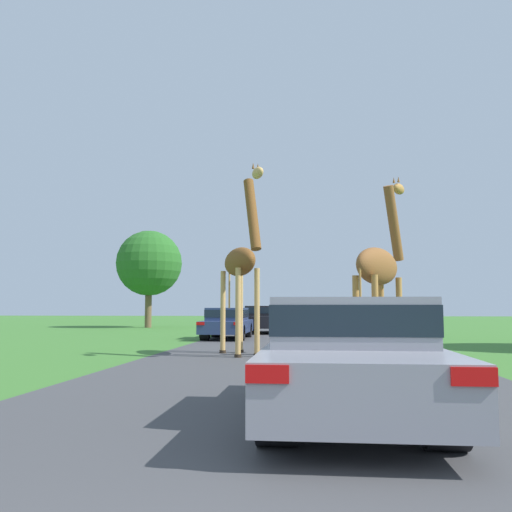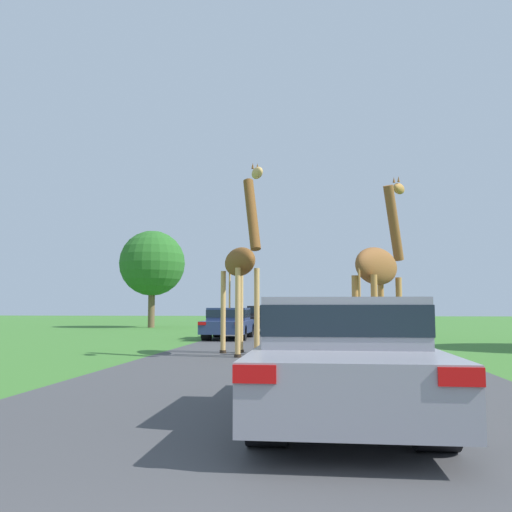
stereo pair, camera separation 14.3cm
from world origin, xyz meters
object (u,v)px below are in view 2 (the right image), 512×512
(giraffe_near_road, at_px, (241,263))
(car_rear_follower, at_px, (370,322))
(giraffe_companion, at_px, (379,267))
(tree_centre_back, at_px, (152,263))
(car_lead_maroon, at_px, (342,354))
(car_verge_right, at_px, (229,322))
(car_queue_right, at_px, (266,318))
(car_far_ahead, at_px, (364,317))
(car_queue_left, at_px, (328,327))

(giraffe_near_road, height_order, car_rear_follower, giraffe_near_road)
(car_rear_follower, bearing_deg, giraffe_companion, -93.96)
(tree_centre_back, bearing_deg, car_rear_follower, -39.68)
(giraffe_near_road, relative_size, car_lead_maroon, 1.08)
(car_verge_right, xyz_separation_m, tree_centre_back, (-7.07, 11.81, 3.50))
(giraffe_companion, bearing_deg, tree_centre_back, 151.09)
(car_queue_right, relative_size, tree_centre_back, 0.66)
(car_far_ahead, bearing_deg, tree_centre_back, 155.89)
(car_verge_right, bearing_deg, giraffe_companion, -59.48)
(car_lead_maroon, xyz_separation_m, car_far_ahead, (2.11, 21.93, 0.03))
(car_queue_left, bearing_deg, car_queue_right, 106.83)
(car_far_ahead, xyz_separation_m, car_rear_follower, (-0.15, -4.91, -0.10))
(car_queue_right, bearing_deg, giraffe_near_road, -87.66)
(giraffe_companion, height_order, car_lead_maroon, giraffe_companion)
(car_queue_left, xyz_separation_m, tree_centre_back, (-11.14, 16.42, 3.50))
(car_far_ahead, bearing_deg, car_rear_follower, -91.78)
(giraffe_near_road, xyz_separation_m, car_verge_right, (-1.61, 7.78, -1.87))
(giraffe_companion, bearing_deg, car_lead_maroon, -69.85)
(giraffe_companion, bearing_deg, car_verge_right, 150.87)
(car_lead_maroon, distance_m, car_verge_right, 16.51)
(car_lead_maroon, xyz_separation_m, car_verge_right, (-4.01, 16.02, -0.07))
(giraffe_near_road, bearing_deg, car_queue_right, -113.44)
(giraffe_companion, xyz_separation_m, car_lead_maroon, (-1.27, -7.07, -1.56))
(car_verge_right, bearing_deg, car_rear_follower, 9.47)
(giraffe_near_road, xyz_separation_m, car_lead_maroon, (2.40, -8.24, -1.80))
(giraffe_companion, xyz_separation_m, car_queue_left, (-1.20, 4.34, -1.63))
(giraffe_companion, distance_m, car_lead_maroon, 7.35)
(car_verge_right, relative_size, tree_centre_back, 0.65)
(car_queue_left, distance_m, car_verge_right, 6.15)
(car_rear_follower, xyz_separation_m, tree_centre_back, (-13.03, 10.81, 3.50))
(giraffe_near_road, distance_m, car_queue_left, 4.44)
(giraffe_near_road, xyz_separation_m, car_far_ahead, (4.51, 13.69, -1.77))
(giraffe_companion, relative_size, car_rear_follower, 1.25)
(car_rear_follower, bearing_deg, car_queue_right, 138.53)
(giraffe_companion, bearing_deg, car_rear_follower, 116.39)
(car_queue_left, relative_size, tree_centre_back, 0.74)
(car_far_ahead, relative_size, car_rear_follower, 1.10)
(car_verge_right, relative_size, car_rear_follower, 1.05)
(car_lead_maroon, bearing_deg, giraffe_near_road, 106.24)
(giraffe_companion, relative_size, car_queue_right, 1.16)
(car_far_ahead, relative_size, tree_centre_back, 0.68)
(car_queue_left, bearing_deg, car_lead_maroon, -90.35)
(car_verge_right, height_order, car_rear_follower, car_rear_follower)
(car_queue_left, bearing_deg, car_far_ahead, 79.01)
(tree_centre_back, bearing_deg, car_far_ahead, -24.11)
(tree_centre_back, bearing_deg, giraffe_near_road, -66.12)
(giraffe_companion, distance_m, car_rear_follower, 10.11)
(giraffe_companion, height_order, car_far_ahead, giraffe_companion)
(car_queue_right, distance_m, tree_centre_back, 10.96)
(tree_centre_back, bearing_deg, car_lead_maroon, -68.30)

